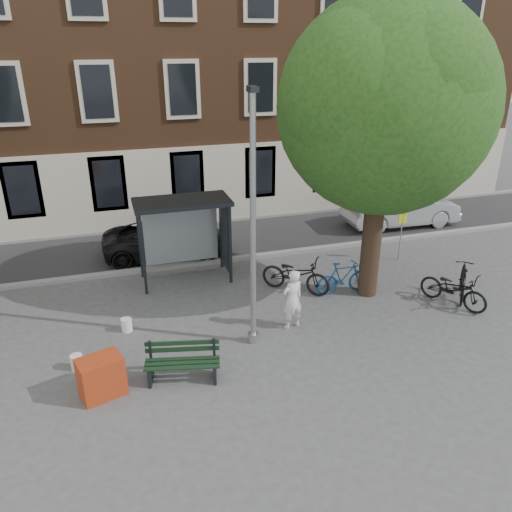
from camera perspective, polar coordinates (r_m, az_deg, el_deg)
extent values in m
plane|color=#4C4C4F|center=(12.73, -0.31, -9.71)|extent=(90.00, 90.00, 0.00)
cube|color=#28282B|center=(18.81, -6.50, 1.57)|extent=(40.00, 4.00, 0.01)
cube|color=gray|center=(16.98, -5.20, -0.65)|extent=(40.00, 0.25, 0.12)
cube|color=gray|center=(20.64, -7.58, 3.68)|extent=(40.00, 0.25, 0.12)
cube|color=brown|center=(23.41, -10.43, 23.17)|extent=(30.00, 8.00, 14.00)
cylinder|color=#9EA0A3|center=(11.37, -0.34, 3.05)|extent=(0.14, 0.14, 6.00)
cylinder|color=#9EA0A3|center=(12.67, -0.31, -9.26)|extent=(0.28, 0.28, 0.24)
cube|color=#1E2328|center=(10.70, -0.39, 18.55)|extent=(0.18, 0.35, 0.12)
cylinder|color=black|center=(14.66, 13.07, 1.76)|extent=(0.56, 0.56, 3.40)
sphere|color=#1C4815|center=(13.77, 14.51, 16.22)|extent=(5.60, 5.60, 5.60)
sphere|color=#1C4815|center=(14.54, 17.09, 18.29)|extent=(3.92, 3.92, 3.92)
sphere|color=#1C4815|center=(13.08, 12.19, 17.41)|extent=(4.20, 4.20, 4.20)
sphere|color=#1C4815|center=(13.06, 17.68, 18.19)|extent=(3.64, 3.64, 3.64)
cube|color=#1E2328|center=(14.78, -12.77, 0.08)|extent=(0.08, 0.08, 2.50)
cube|color=#1E2328|center=(15.14, -2.96, 1.23)|extent=(0.08, 0.08, 2.50)
cube|color=#1E2328|center=(15.89, -13.18, 1.72)|extent=(0.08, 0.08, 2.50)
cube|color=#1E2328|center=(16.23, -4.02, 2.76)|extent=(0.08, 0.08, 2.50)
cube|color=#1E2328|center=(15.02, -8.48, 6.13)|extent=(2.85, 1.45, 0.12)
cube|color=#8C999E|center=(15.96, -8.58, 2.67)|extent=(2.34, 0.04, 2.00)
cube|color=#1E2328|center=(15.63, -3.52, 2.45)|extent=(0.12, 1.14, 2.12)
cube|color=#D84C19|center=(15.65, -3.27, 2.48)|extent=(0.02, 0.90, 1.62)
imported|color=white|center=(12.93, 4.19, -4.97)|extent=(0.68, 0.53, 1.64)
cube|color=#1E2328|center=(11.53, -11.95, -13.00)|extent=(0.19, 0.52, 0.42)
cube|color=#1E2328|center=(11.41, -4.74, -12.92)|extent=(0.19, 0.52, 0.42)
cube|color=black|center=(11.18, -8.49, -12.54)|extent=(1.63, 0.48, 0.04)
cube|color=black|center=(11.31, -8.43, -12.04)|extent=(1.63, 0.48, 0.04)
cube|color=black|center=(11.45, -8.38, -11.55)|extent=(1.63, 0.48, 0.04)
cube|color=black|center=(11.42, -8.41, -10.51)|extent=(1.61, 0.41, 0.09)
cube|color=black|center=(11.33, -8.46, -9.80)|extent=(1.61, 0.41, 0.09)
imported|color=black|center=(14.89, 4.56, -2.11)|extent=(2.09, 1.96, 1.12)
imported|color=#184D87|center=(15.03, 9.93, -2.42)|extent=(1.66, 0.49, 1.00)
imported|color=black|center=(15.17, 21.64, -3.50)|extent=(1.52, 2.05, 1.03)
imported|color=black|center=(15.70, 22.55, -2.70)|extent=(1.44, 1.69, 1.05)
imported|color=black|center=(17.62, -10.08, 1.92)|extent=(4.51, 2.32, 1.22)
imported|color=#A1A4A9|center=(21.06, 16.25, 5.38)|extent=(4.72, 1.75, 1.54)
cube|color=#A53516|center=(11.28, -17.27, -13.05)|extent=(1.04, 0.85, 0.90)
cylinder|color=white|center=(12.39, -19.79, -11.34)|extent=(0.35, 0.35, 0.36)
cylinder|color=white|center=(13.48, -14.56, -7.62)|extent=(0.33, 0.33, 0.36)
cylinder|color=#9EA0A3|center=(17.57, 16.19, 2.07)|extent=(0.04, 0.04, 1.68)
cube|color=yellow|center=(17.33, 16.45, 4.23)|extent=(0.30, 0.04, 0.39)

